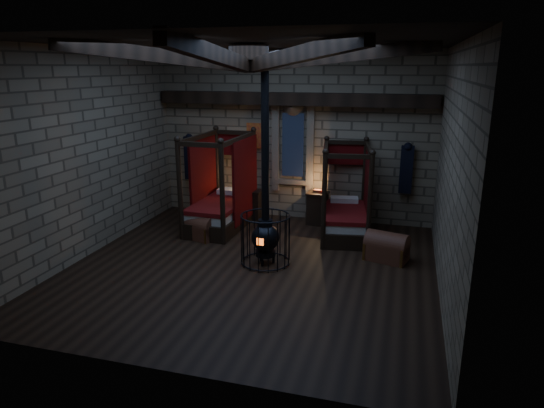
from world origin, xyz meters
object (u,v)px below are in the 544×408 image
(bed_left, at_px, (222,205))
(stove, at_px, (265,234))
(bed_right, at_px, (345,213))
(trunk_right, at_px, (386,247))
(trunk_left, at_px, (200,227))

(bed_left, relative_size, stove, 0.56)
(bed_right, bearing_deg, bed_left, 175.89)
(bed_right, distance_m, trunk_right, 1.72)
(bed_right, distance_m, stove, 2.53)
(trunk_left, xyz_separation_m, stove, (1.88, -1.02, 0.36))
(bed_right, distance_m, trunk_left, 3.38)
(bed_left, distance_m, trunk_left, 0.98)
(trunk_left, bearing_deg, stove, -11.34)
(bed_left, height_order, stove, stove)
(trunk_right, bearing_deg, bed_left, 179.98)
(trunk_right, bearing_deg, stove, -144.94)
(trunk_left, height_order, trunk_right, trunk_right)
(bed_left, relative_size, trunk_right, 2.40)
(trunk_left, relative_size, stove, 0.22)
(bed_right, xyz_separation_m, trunk_left, (-3.16, -1.16, -0.26))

